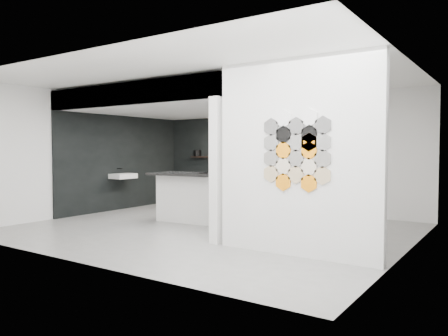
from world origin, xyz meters
TOP-DOWN VIEW (x-y plane):
  - floor at (0.00, 0.00)m, footprint 7.00×6.00m
  - partition_panel at (2.23, -1.00)m, footprint 2.45×0.15m
  - bay_clad_back at (-1.30, 2.97)m, footprint 4.40×0.04m
  - bay_clad_left at (-3.47, 1.00)m, footprint 0.04×4.00m
  - bulkhead at (-1.30, 1.00)m, footprint 4.40×4.00m
  - corner_column at (0.82, -1.00)m, footprint 0.16×0.16m
  - fascia_beam at (-1.30, -0.92)m, footprint 4.40×0.16m
  - wall_basin at (-3.24, 0.80)m, footprint 0.40×0.60m
  - display_shelf at (-1.20, 2.87)m, footprint 3.00×0.15m
  - kitchen_island at (-0.66, 0.47)m, footprint 2.00×1.02m
  - stockpot at (-2.53, 2.87)m, footprint 0.25×0.25m
  - kettle at (0.00, 2.87)m, footprint 0.19×0.19m
  - glass_bowl at (0.15, 2.87)m, footprint 0.18×0.18m
  - glass_vase at (0.15, 2.87)m, footprint 0.12×0.12m
  - bottle_dark at (-1.24, 2.87)m, footprint 0.08×0.08m
  - utensil_cup at (-1.74, 2.87)m, footprint 0.09×0.09m
  - hex_tile_cluster at (2.26, -1.09)m, footprint 1.04×0.02m

SIDE VIEW (x-z plane):
  - floor at x=0.00m, z-range -0.01..0.00m
  - kitchen_island at x=-0.66m, z-range -0.25..1.30m
  - wall_basin at x=-3.24m, z-range 0.79..0.91m
  - bay_clad_back at x=-1.30m, z-range 0.00..2.35m
  - bay_clad_left at x=-3.47m, z-range 0.00..2.35m
  - corner_column at x=0.82m, z-range 0.00..2.35m
  - display_shelf at x=-1.20m, z-range 1.28..1.32m
  - utensil_cup at x=-1.74m, z-range 1.32..1.42m
  - glass_bowl at x=0.15m, z-range 1.32..1.43m
  - glass_vase at x=0.15m, z-range 1.32..1.46m
  - kettle at x=0.00m, z-range 1.32..1.47m
  - partition_panel at x=2.23m, z-range 0.00..2.80m
  - stockpot at x=-2.53m, z-range 1.32..1.49m
  - bottle_dark at x=-1.24m, z-range 1.32..1.50m
  - hex_tile_cluster at x=2.26m, z-range 0.92..2.09m
  - bulkhead at x=-1.30m, z-range 2.35..2.75m
  - fascia_beam at x=-1.30m, z-range 2.35..2.75m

